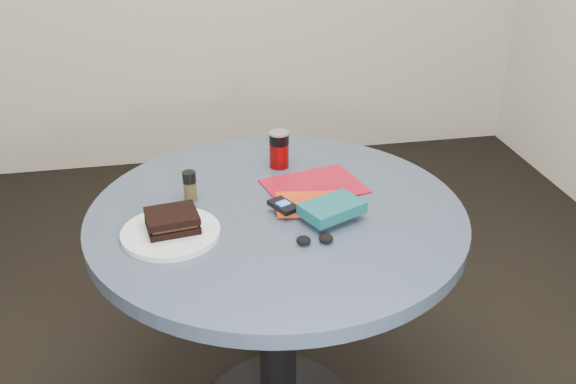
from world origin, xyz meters
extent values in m
cylinder|color=black|center=(0.00, 0.00, 0.37)|extent=(0.11, 0.11, 0.68)
cylinder|color=#334155|center=(0.00, 0.00, 0.73)|extent=(1.00, 1.00, 0.04)
cylinder|color=silver|center=(-0.28, -0.08, 0.76)|extent=(0.25, 0.25, 0.02)
cube|color=black|center=(-0.27, -0.07, 0.77)|extent=(0.14, 0.12, 0.02)
cube|color=#321D13|center=(-0.27, -0.07, 0.79)|extent=(0.12, 0.11, 0.01)
cube|color=black|center=(-0.27, -0.07, 0.80)|extent=(0.14, 0.12, 0.02)
cylinder|color=#660505|center=(0.05, 0.26, 0.79)|extent=(0.06, 0.06, 0.07)
cylinder|color=black|center=(0.05, 0.26, 0.84)|extent=(0.07, 0.07, 0.03)
cylinder|color=silver|center=(0.05, 0.26, 0.86)|extent=(0.07, 0.07, 0.01)
cylinder|color=#41391B|center=(-0.22, 0.10, 0.78)|extent=(0.05, 0.05, 0.05)
cylinder|color=black|center=(-0.22, 0.10, 0.82)|extent=(0.05, 0.05, 0.03)
cube|color=maroon|center=(0.13, 0.11, 0.75)|extent=(0.30, 0.25, 0.00)
cube|color=#C0350F|center=(0.09, -0.01, 0.76)|extent=(0.19, 0.14, 0.01)
cube|color=#114D52|center=(0.13, -0.08, 0.78)|extent=(0.18, 0.15, 0.03)
cube|color=black|center=(0.01, -0.03, 0.78)|extent=(0.08, 0.09, 0.01)
cube|color=blue|center=(0.01, -0.03, 0.78)|extent=(0.04, 0.04, 0.00)
ellipsoid|color=black|center=(0.03, -0.18, 0.76)|extent=(0.04, 0.04, 0.02)
ellipsoid|color=black|center=(0.09, -0.18, 0.76)|extent=(0.04, 0.04, 0.02)
camera|label=1|loc=(-0.25, -1.46, 1.58)|focal=40.00mm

